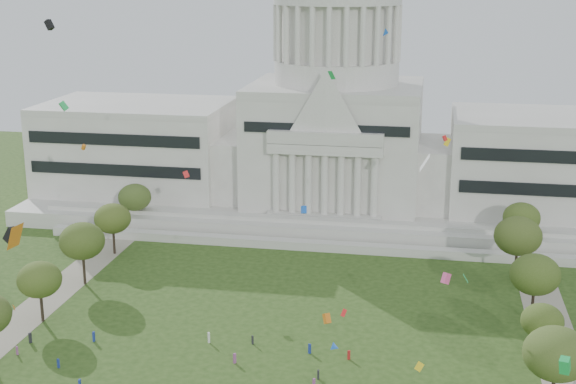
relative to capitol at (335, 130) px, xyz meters
name	(u,v)px	position (x,y,z in m)	size (l,w,h in m)	color
capitol	(335,130)	(0.00, 0.00, 0.00)	(160.00, 64.50, 91.30)	#B8B5AC
path_left	(13,328)	(-48.00, -83.59, -22.28)	(8.00, 160.00, 0.04)	gray
path_right	(565,375)	(48.00, -83.59, -22.28)	(8.00, 160.00, 0.04)	gray
row_tree_r_2	(556,354)	(44.17, -96.15, -12.64)	(9.55, 9.55, 13.58)	black
row_tree_l_3	(39,280)	(-44.09, -79.67, -14.09)	(8.12, 8.12, 11.55)	black
row_tree_r_3	(542,321)	(44.40, -79.10, -15.21)	(7.01, 7.01, 9.98)	black
row_tree_l_4	(82,241)	(-44.08, -61.17, -12.90)	(9.29, 9.29, 13.21)	black
row_tree_r_4	(535,275)	(44.76, -63.55, -13.01)	(9.19, 9.19, 13.06)	black
row_tree_l_5	(113,219)	(-45.22, -42.58, -13.88)	(8.33, 8.33, 11.85)	black
row_tree_r_5	(518,236)	(43.49, -43.40, -12.37)	(9.82, 9.82, 13.96)	black
row_tree_l_6	(135,197)	(-46.87, -24.45, -14.02)	(8.19, 8.19, 11.64)	black
row_tree_r_6	(522,218)	(45.96, -25.46, -13.79)	(8.42, 8.42, 11.97)	black
distant_crowd	(151,381)	(-16.10, -99.07, -21.45)	(59.05, 38.09, 1.94)	#33723F
kite_swarm	(273,221)	(4.37, -103.75, 7.35)	(82.63, 103.24, 60.36)	red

